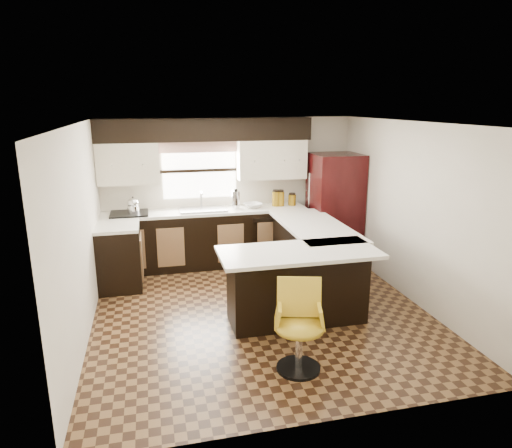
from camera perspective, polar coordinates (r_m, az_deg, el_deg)
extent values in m
plane|color=#49301A|center=(6.06, 0.56, -10.81)|extent=(4.40, 4.40, 0.00)
plane|color=silver|center=(5.46, 0.62, 12.50)|extent=(4.40, 4.40, 0.00)
plane|color=beige|center=(7.74, -3.31, 4.27)|extent=(4.40, 0.00, 4.40)
plane|color=beige|center=(3.66, 8.95, -8.35)|extent=(4.40, 0.00, 4.40)
plane|color=beige|center=(5.54, -20.99, -1.05)|extent=(0.00, 4.40, 4.40)
plane|color=beige|center=(6.46, 19.00, 1.31)|extent=(0.00, 4.40, 4.40)
cube|color=black|center=(7.57, -6.19, -1.89)|extent=(3.30, 0.60, 0.90)
cube|color=black|center=(6.92, -16.68, -4.09)|extent=(0.60, 0.70, 0.90)
cube|color=silver|center=(7.45, -6.29, 1.59)|extent=(3.30, 0.60, 0.04)
cube|color=silver|center=(6.79, -16.97, -0.31)|extent=(0.60, 0.70, 0.04)
cube|color=black|center=(7.39, -6.31, 11.67)|extent=(3.40, 0.35, 0.36)
cube|color=beige|center=(7.39, -15.71, 7.30)|extent=(0.94, 0.35, 0.64)
cube|color=beige|center=(7.64, 1.94, 8.09)|extent=(1.14, 0.35, 0.64)
cube|color=white|center=(7.60, -7.07, 6.65)|extent=(1.20, 0.02, 0.90)
cube|color=#D19B93|center=(7.51, -7.13, 9.55)|extent=(1.30, 0.06, 0.18)
cube|color=#B2B2B7|center=(7.41, -6.66, 1.81)|extent=(0.75, 0.45, 0.03)
cube|color=black|center=(7.49, 1.71, -2.16)|extent=(0.58, 0.03, 0.78)
cube|color=black|center=(7.38, -15.56, 1.27)|extent=(0.58, 0.50, 0.02)
cube|color=black|center=(6.69, 6.81, -4.21)|extent=(0.60, 1.95, 0.90)
cube|color=black|center=(5.66, 5.15, -7.79)|extent=(1.65, 0.60, 0.90)
cube|color=silver|center=(6.57, 7.35, -0.27)|extent=(0.84, 1.95, 0.04)
cube|color=silver|center=(5.41, 5.36, -3.55)|extent=(1.89, 0.84, 0.04)
cube|color=black|center=(7.78, 9.77, 1.95)|extent=(0.78, 0.75, 1.82)
cylinder|color=silver|center=(7.48, -2.54, 3.05)|extent=(0.14, 0.14, 0.29)
imported|color=white|center=(7.57, -0.38, 2.35)|extent=(0.37, 0.37, 0.07)
cylinder|color=#79580C|center=(7.66, 2.51, 3.15)|extent=(0.13, 0.13, 0.24)
cylinder|color=#79580C|center=(7.68, 3.07, 3.17)|extent=(0.13, 0.13, 0.24)
cylinder|color=#79580C|center=(7.75, 4.53, 3.01)|extent=(0.13, 0.13, 0.18)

